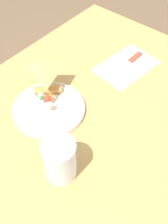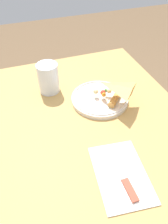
% 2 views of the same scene
% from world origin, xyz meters
% --- Properties ---
extents(ground_plane, '(6.00, 6.00, 0.00)m').
position_xyz_m(ground_plane, '(0.00, 0.00, 0.00)').
color(ground_plane, brown).
extents(dining_table, '(0.92, 0.74, 0.74)m').
position_xyz_m(dining_table, '(0.00, 0.00, 0.61)').
color(dining_table, tan).
rests_on(dining_table, ground_plane).
extents(plate_pizza, '(0.21, 0.21, 0.05)m').
position_xyz_m(plate_pizza, '(0.10, -0.10, 0.75)').
color(plate_pizza, silver).
rests_on(plate_pizza, dining_table).
extents(milk_glass, '(0.08, 0.08, 0.12)m').
position_xyz_m(milk_glass, '(0.23, 0.07, 0.79)').
color(milk_glass, white).
rests_on(milk_glass, dining_table).
extents(napkin_folded, '(0.22, 0.16, 0.00)m').
position_xyz_m(napkin_folded, '(-0.21, -0.03, 0.74)').
color(napkin_folded, white).
rests_on(napkin_folded, dining_table).
extents(butter_knife, '(0.18, 0.02, 0.01)m').
position_xyz_m(butter_knife, '(-0.22, -0.03, 0.74)').
color(butter_knife, '#99422D').
rests_on(butter_knife, napkin_folded).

